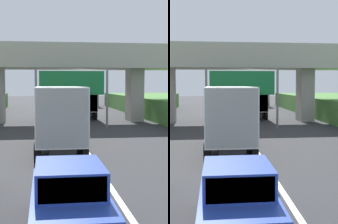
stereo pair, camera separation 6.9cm
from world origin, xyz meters
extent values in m
cube|color=white|center=(0.00, 23.09, 0.00)|extent=(0.20, 86.18, 0.01)
cube|color=#ADA89E|center=(0.00, 28.86, 5.58)|extent=(40.00, 4.80, 1.10)
cube|color=#ADA89E|center=(0.00, 26.64, 6.68)|extent=(40.00, 0.36, 1.10)
cube|color=#ADA89E|center=(0.00, 31.08, 6.68)|extent=(40.00, 0.36, 1.10)
cube|color=#9F9A91|center=(6.54, 28.86, 2.52)|extent=(1.30, 2.20, 5.03)
cylinder|color=slate|center=(-2.85, 23.76, 2.37)|extent=(0.18, 0.18, 4.73)
cylinder|color=slate|center=(2.85, 23.76, 2.37)|extent=(0.18, 0.18, 4.73)
cube|color=#167238|center=(0.00, 23.76, 3.68)|extent=(5.20, 0.12, 1.90)
cube|color=white|center=(0.00, 23.75, 3.68)|extent=(4.89, 0.01, 1.67)
cube|color=black|center=(-1.51, 14.59, 0.66)|extent=(1.10, 7.30, 0.36)
cube|color=red|center=(-1.51, 17.19, 1.89)|extent=(2.10, 2.10, 2.10)
cube|color=#2D3842|center=(-1.51, 18.21, 2.19)|extent=(1.89, 0.06, 0.90)
cube|color=silver|center=(-1.51, 13.54, 2.14)|extent=(2.30, 5.20, 2.60)
cube|color=#A8A8A4|center=(-1.51, 10.96, 2.14)|extent=(2.21, 0.04, 2.50)
cylinder|color=black|center=(-2.48, 17.19, 0.48)|extent=(0.30, 0.96, 0.96)
cylinder|color=black|center=(-0.54, 17.19, 0.48)|extent=(0.30, 0.96, 0.96)
cylinder|color=black|center=(-2.58, 12.11, 0.48)|extent=(0.30, 0.96, 0.96)
cylinder|color=black|center=(-0.44, 12.11, 0.48)|extent=(0.30, 0.96, 0.96)
cylinder|color=black|center=(-2.58, 13.80, 0.48)|extent=(0.30, 0.96, 0.96)
cylinder|color=black|center=(-0.44, 13.80, 0.48)|extent=(0.30, 0.96, 0.96)
cube|color=black|center=(1.87, 32.90, 0.66)|extent=(1.10, 7.30, 0.36)
cube|color=orange|center=(1.87, 35.50, 1.89)|extent=(2.10, 2.10, 2.10)
cube|color=#2D3842|center=(1.87, 36.52, 2.19)|extent=(1.89, 0.06, 0.90)
cube|color=silver|center=(1.87, 31.85, 2.14)|extent=(2.30, 5.20, 2.60)
cube|color=#A8A8A4|center=(1.87, 29.27, 2.14)|extent=(2.21, 0.04, 2.50)
cylinder|color=black|center=(0.90, 35.50, 0.48)|extent=(0.30, 0.96, 0.96)
cylinder|color=black|center=(2.84, 35.50, 0.48)|extent=(0.30, 0.96, 0.96)
cylinder|color=black|center=(0.80, 30.42, 0.48)|extent=(0.30, 0.96, 0.96)
cylinder|color=black|center=(2.94, 30.42, 0.48)|extent=(0.30, 0.96, 0.96)
cylinder|color=black|center=(0.80, 32.11, 0.48)|extent=(0.30, 0.96, 0.96)
cylinder|color=black|center=(2.94, 32.11, 0.48)|extent=(0.30, 0.96, 0.96)
cube|color=black|center=(5.23, 52.36, 0.66)|extent=(1.10, 7.30, 0.36)
cube|color=silver|center=(5.23, 54.96, 1.89)|extent=(2.10, 2.10, 2.10)
cube|color=#2D3842|center=(5.23, 55.98, 2.19)|extent=(1.89, 0.06, 0.90)
cube|color=#B7B7B2|center=(5.23, 51.31, 2.14)|extent=(2.30, 5.20, 2.60)
cube|color=gray|center=(5.23, 48.73, 2.14)|extent=(2.21, 0.04, 2.50)
cylinder|color=black|center=(4.26, 54.96, 0.48)|extent=(0.30, 0.96, 0.96)
cylinder|color=black|center=(6.20, 54.96, 0.48)|extent=(0.30, 0.96, 0.96)
cylinder|color=black|center=(4.16, 49.88, 0.48)|extent=(0.30, 0.96, 0.96)
cylinder|color=black|center=(6.30, 49.88, 0.48)|extent=(0.30, 0.96, 0.96)
cylinder|color=black|center=(4.16, 51.57, 0.48)|extent=(0.30, 0.96, 0.96)
cylinder|color=black|center=(6.30, 51.57, 0.48)|extent=(0.30, 0.96, 0.96)
cube|color=#233D9E|center=(-1.71, 4.92, 0.70)|extent=(1.76, 4.10, 0.76)
cube|color=#233D9E|center=(-1.71, 4.77, 1.40)|extent=(1.56, 1.90, 0.64)
cube|color=#2D3842|center=(-1.71, 3.85, 1.40)|extent=(1.44, 0.06, 0.54)
cylinder|color=black|center=(-2.53, 6.19, 0.32)|extent=(0.22, 0.64, 0.64)
cylinder|color=black|center=(-0.89, 6.19, 0.32)|extent=(0.22, 0.64, 0.64)
camera|label=1|loc=(-2.29, -2.84, 3.56)|focal=53.58mm
camera|label=2|loc=(-2.22, -2.84, 3.56)|focal=53.58mm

